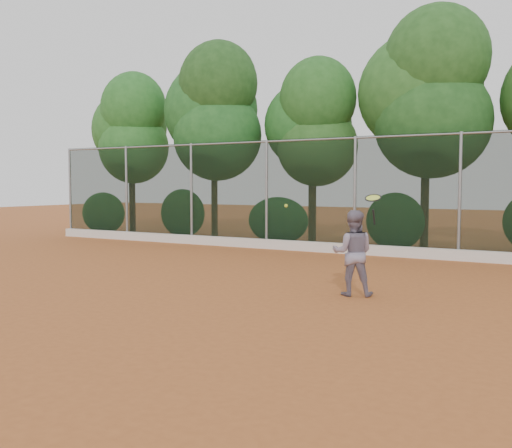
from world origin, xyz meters
The scene contains 7 objects.
ground centered at (0.00, 0.00, 0.00)m, with size 80.00×80.00×0.00m, color #A95827.
concrete_curb centered at (0.00, 6.82, 0.15)m, with size 24.00×0.20×0.30m, color silver.
tennis_player centered at (2.20, 0.78, 0.80)m, with size 0.78×0.60×1.60m, color gray.
chainlink_fence centered at (0.00, 7.00, 1.86)m, with size 24.09×0.09×3.50m.
foliage_backdrop centered at (-0.55, 8.98, 4.40)m, with size 23.70×3.63×7.55m.
tennis_racket centered at (2.57, 0.78, 1.79)m, with size 0.32×0.31×0.57m.
tennis_ball_in_flight centered at (0.71, 0.98, 1.64)m, with size 0.07×0.07×0.07m.
Camera 1 is at (5.82, -9.28, 2.08)m, focal length 40.00 mm.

